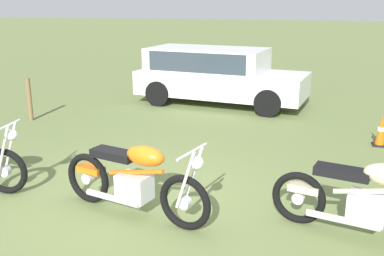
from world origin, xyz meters
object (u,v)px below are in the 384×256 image
Objects in this scene: traffic_cone at (381,132)px; car_white at (215,72)px; motorcycle_orange at (134,179)px; motorcycle_cream at (368,200)px; fence_post_wooden at (29,100)px.

car_white is at bearing 143.29° from traffic_cone.
motorcycle_orange is 6.52m from car_white.
car_white is (-3.03, 6.40, 0.36)m from motorcycle_cream.
car_white is at bearing 36.61° from fence_post_wooden.
motorcycle_cream is at bearing -28.88° from fence_post_wooden.
motorcycle_orange is 2.21× the size of fence_post_wooden.
motorcycle_cream is at bearing -100.17° from traffic_cone.
fence_post_wooden is (-6.68, 3.69, 0.00)m from motorcycle_cream.
motorcycle_orange is 0.47× the size of car_white.
fence_post_wooden is 1.65× the size of traffic_cone.
motorcycle_cream reaches higher than fence_post_wooden.
car_white is at bearing 108.45° from motorcycle_orange.
motorcycle_orange is 5.05m from traffic_cone.
motorcycle_orange reaches higher than fence_post_wooden.
traffic_cone is at bearing 94.31° from motorcycle_cream.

